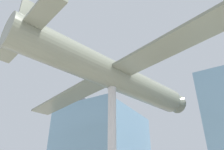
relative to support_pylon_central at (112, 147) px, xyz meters
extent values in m
cube|color=#383A3F|center=(-8.50, 12.15, 7.33)|extent=(0.36, 10.56, 0.60)
cylinder|color=#B7B7BC|center=(0.00, 0.00, 0.00)|extent=(0.54, 0.54, 7.91)
cylinder|color=slate|center=(0.00, 0.00, 4.96)|extent=(6.00, 14.61, 2.00)
cube|color=slate|center=(0.00, 0.00, 4.96)|extent=(21.64, 7.93, 0.18)
cube|color=slate|center=(-1.79, -6.18, 5.11)|extent=(7.04, 2.92, 0.18)
cube|color=slate|center=(-1.79, -6.18, 6.27)|extent=(0.48, 1.11, 2.23)
cone|color=slate|center=(2.20, 7.59, 4.96)|extent=(1.96, 1.60, 1.70)
sphere|color=black|center=(2.42, 8.33, 4.96)|extent=(0.44, 0.44, 0.44)
camera|label=1|loc=(6.99, -11.66, -2.47)|focal=35.00mm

